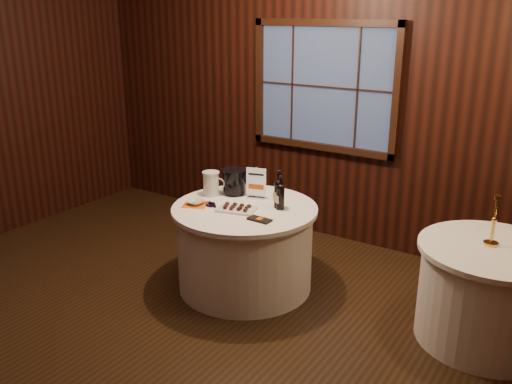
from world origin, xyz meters
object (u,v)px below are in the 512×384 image
Objects in this scene: chocolate_plate at (237,208)px; brass_candlestick at (493,227)px; cracker_bowl at (195,202)px; main_table at (245,247)px; side_table at (488,294)px; ice_bucket at (234,181)px; port_bottle_left at (279,192)px; port_bottle_right at (280,195)px; glass_pitcher at (211,184)px; chocolate_box at (260,220)px; sign_stand at (256,188)px; grape_bunch at (212,204)px.

brass_candlestick reaches higher than chocolate_plate.
chocolate_plate is at bearing 11.66° from cracker_bowl.
main_table is 1.19× the size of side_table.
ice_bucket reaches higher than cracker_bowl.
port_bottle_left reaches higher than port_bottle_right.
port_bottle_left is 0.93× the size of chocolate_plate.
cracker_bowl is (-0.65, -0.34, -0.12)m from port_bottle_left.
glass_pitcher is at bearing -136.31° from ice_bucket.
ice_bucket is 1.21× the size of chocolate_box.
sign_stand is 1.26× the size of ice_bucket.
side_table is at bearing -17.28° from glass_pitcher.
main_table is 0.60m from port_bottle_right.
chocolate_plate reaches higher than side_table.
cracker_bowl is at bearing -144.20° from sign_stand.
brass_candlestick is at bearing 12.54° from cracker_bowl.
ice_bucket is at bearing 179.69° from port_bottle_left.
chocolate_plate is at bearing 9.12° from grape_bunch.
chocolate_box is at bearing -16.70° from chocolate_plate.
side_table is 1.79m from port_bottle_right.
sign_stand reaches higher than grape_bunch.
brass_candlestick reaches higher than chocolate_box.
chocolate_plate is 2.12× the size of grape_bunch.
port_bottle_right reaches higher than cracker_bowl.
chocolate_box is at bearing -0.68° from cracker_bowl.
main_table is at bearing 86.52° from chocolate_plate.
grape_bunch reaches higher than chocolate_box.
port_bottle_left is 0.69m from glass_pitcher.
grape_bunch is (-0.20, -0.40, -0.08)m from sign_stand.
ice_bucket is at bearing -168.24° from port_bottle_right.
main_table is 0.42m from chocolate_plate.
chocolate_plate reaches higher than grape_bunch.
port_bottle_right is (0.33, -0.13, 0.03)m from sign_stand.
chocolate_plate is (-0.01, -0.11, 0.40)m from main_table.
brass_candlestick reaches higher than glass_pitcher.
ice_bucket is at bearing 94.32° from grape_bunch.
side_table is 2.49m from glass_pitcher.
main_table is 0.60m from port_bottle_left.
chocolate_box is (0.29, -0.20, 0.39)m from main_table.
cracker_bowl is at bearing -105.02° from glass_pitcher.
sign_stand is 0.56m from chocolate_box.
side_table is 2.81× the size of brass_candlestick.
glass_pitcher is 0.29m from cracker_bowl.
cracker_bowl is 2.42m from brass_candlestick.
side_table is at bearing 18.34° from chocolate_box.
brass_candlestick is (1.97, 0.45, 0.12)m from chocolate_plate.
port_bottle_right is 1.32× the size of glass_pitcher.
port_bottle_left reaches higher than glass_pitcher.
sign_stand reaches higher than side_table.
brass_candlestick is at bearing 30.17° from port_bottle_right.
chocolate_plate is at bearing -93.48° from main_table.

